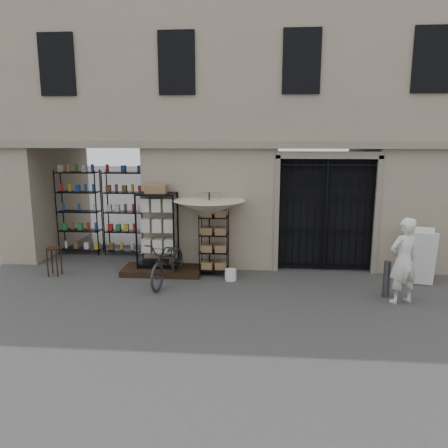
# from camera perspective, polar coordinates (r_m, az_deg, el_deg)

# --- Properties ---
(ground) EXTENTS (80.00, 80.00, 0.00)m
(ground) POSITION_cam_1_polar(r_m,az_deg,el_deg) (9.67, 4.12, -9.61)
(ground) COLOR black
(ground) RESTS_ON ground
(main_building) EXTENTS (14.00, 4.00, 9.00)m
(main_building) POSITION_cam_1_polar(r_m,az_deg,el_deg) (13.06, 4.60, 15.97)
(main_building) COLOR gray
(main_building) RESTS_ON ground
(shop_recess) EXTENTS (3.00, 1.70, 3.00)m
(shop_recess) POSITION_cam_1_polar(r_m,az_deg,el_deg) (12.82, -16.21, 2.17)
(shop_recess) COLOR black
(shop_recess) RESTS_ON ground
(shop_shelving) EXTENTS (2.70, 0.50, 2.50)m
(shop_shelving) POSITION_cam_1_polar(r_m,az_deg,el_deg) (13.34, -15.60, 1.47)
(shop_shelving) COLOR black
(shop_shelving) RESTS_ON ground
(iron_gate) EXTENTS (2.50, 0.21, 3.00)m
(iron_gate) POSITION_cam_1_polar(r_m,az_deg,el_deg) (11.60, 13.02, 1.38)
(iron_gate) COLOR black
(iron_gate) RESTS_ON ground
(step_platform) EXTENTS (2.00, 0.90, 0.15)m
(step_platform) POSITION_cam_1_polar(r_m,az_deg,el_deg) (11.37, -8.05, -6.02)
(step_platform) COLOR black
(step_platform) RESTS_ON ground
(display_cabinet) EXTENTS (1.07, 0.82, 2.06)m
(display_cabinet) POSITION_cam_1_polar(r_m,az_deg,el_deg) (11.30, -8.68, -1.27)
(display_cabinet) COLOR black
(display_cabinet) RESTS_ON step_platform
(wire_rack) EXTENTS (0.79, 0.65, 1.59)m
(wire_rack) POSITION_cam_1_polar(r_m,az_deg,el_deg) (11.01, -1.31, -2.71)
(wire_rack) COLOR black
(wire_rack) RESTS_ON ground
(market_umbrella) EXTENTS (1.59, 1.62, 2.53)m
(market_umbrella) POSITION_cam_1_polar(r_m,az_deg,el_deg) (10.79, -1.94, 2.65)
(market_umbrella) COLOR black
(market_umbrella) RESTS_ON ground
(white_bucket) EXTENTS (0.30, 0.30, 0.27)m
(white_bucket) POSITION_cam_1_polar(r_m,az_deg,el_deg) (10.73, 0.87, -6.64)
(white_bucket) COLOR silver
(white_bucket) RESTS_ON ground
(bicycle) EXTENTS (0.85, 1.14, 1.99)m
(bicycle) POSITION_cam_1_polar(r_m,az_deg,el_deg) (10.68, -7.23, -7.59)
(bicycle) COLOR black
(bicycle) RESTS_ON ground
(wooden_stool) EXTENTS (0.40, 0.40, 0.73)m
(wooden_stool) POSITION_cam_1_polar(r_m,az_deg,el_deg) (11.80, -21.29, -4.52)
(wooden_stool) COLOR black
(wooden_stool) RESTS_ON ground
(steel_bollard) EXTENTS (0.18, 0.18, 0.81)m
(steel_bollard) POSITION_cam_1_polar(r_m,az_deg,el_deg) (10.23, 20.47, -6.74)
(steel_bollard) COLOR #4C4D55
(steel_bollard) RESTS_ON ground
(shopkeeper) EXTENTS (1.32, 1.95, 0.44)m
(shopkeeper) POSITION_cam_1_polar(r_m,az_deg,el_deg) (10.14, 21.99, -9.44)
(shopkeeper) COLOR silver
(shopkeeper) RESTS_ON ground
(easel_sign) EXTENTS (0.76, 0.83, 1.31)m
(easel_sign) POSITION_cam_1_polar(r_m,az_deg,el_deg) (11.29, 24.26, -3.91)
(easel_sign) COLOR silver
(easel_sign) RESTS_ON ground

